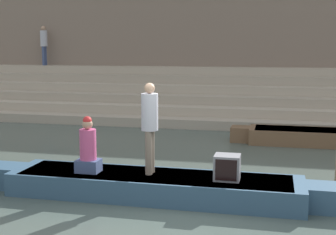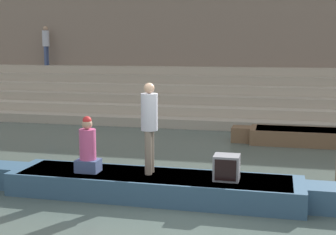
# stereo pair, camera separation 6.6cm
# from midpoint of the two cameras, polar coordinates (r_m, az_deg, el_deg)

# --- Properties ---
(ground_plane) EXTENTS (120.00, 120.00, 0.00)m
(ground_plane) POSITION_cam_midpoint_polar(r_m,az_deg,el_deg) (8.37, 2.33, -10.91)
(ground_plane) COLOR #47544C
(ghat_steps) EXTENTS (36.00, 4.51, 1.93)m
(ghat_steps) POSITION_cam_midpoint_polar(r_m,az_deg,el_deg) (18.39, 8.41, 2.05)
(ghat_steps) COLOR tan
(ghat_steps) RESTS_ON ground
(back_wall) EXTENTS (34.20, 1.28, 6.52)m
(back_wall) POSITION_cam_midpoint_polar(r_m,az_deg,el_deg) (20.49, 9.09, 9.81)
(back_wall) COLOR #7F6B5B
(back_wall) RESTS_ON ground
(rowboat_main) EXTENTS (7.04, 1.33, 0.43)m
(rowboat_main) POSITION_cam_midpoint_polar(r_m,az_deg,el_deg) (8.85, -1.99, -8.23)
(rowboat_main) COLOR #33516B
(rowboat_main) RESTS_ON ground
(person_standing) EXTENTS (0.31, 0.31, 1.71)m
(person_standing) POSITION_cam_midpoint_polar(r_m,az_deg,el_deg) (8.67, -2.46, -0.48)
(person_standing) COLOR #756656
(person_standing) RESTS_ON rowboat_main
(person_rowing) EXTENTS (0.44, 0.34, 1.07)m
(person_rowing) POSITION_cam_midpoint_polar(r_m,az_deg,el_deg) (9.00, -9.93, -3.85)
(person_rowing) COLOR #3D4C75
(person_rowing) RESTS_ON rowboat_main
(tv_set) EXTENTS (0.46, 0.41, 0.45)m
(tv_set) POSITION_cam_midpoint_polar(r_m,az_deg,el_deg) (8.47, 7.00, -6.06)
(tv_set) COLOR slate
(tv_set) RESTS_ON rowboat_main
(moored_boat_shore) EXTENTS (5.06, 1.13, 0.44)m
(moored_boat_shore) POSITION_cam_midpoint_polar(r_m,az_deg,el_deg) (14.06, 17.86, -2.25)
(moored_boat_shore) COLOR brown
(moored_boat_shore) RESTS_ON ground
(person_on_steps) EXTENTS (0.32, 0.32, 1.76)m
(person_on_steps) POSITION_cam_midpoint_polar(r_m,az_deg,el_deg) (22.01, -14.97, 8.83)
(person_on_steps) COLOR #3D4C75
(person_on_steps) RESTS_ON ghat_steps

